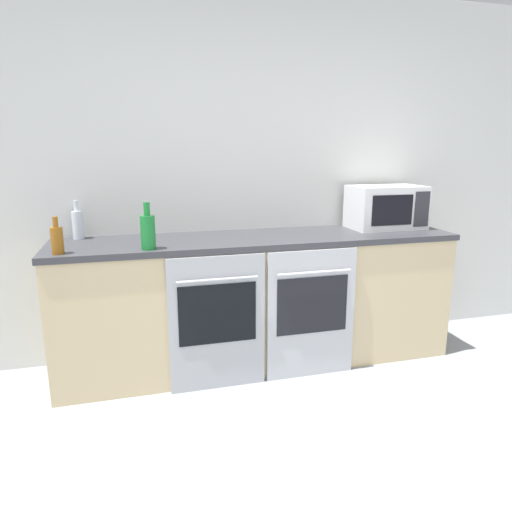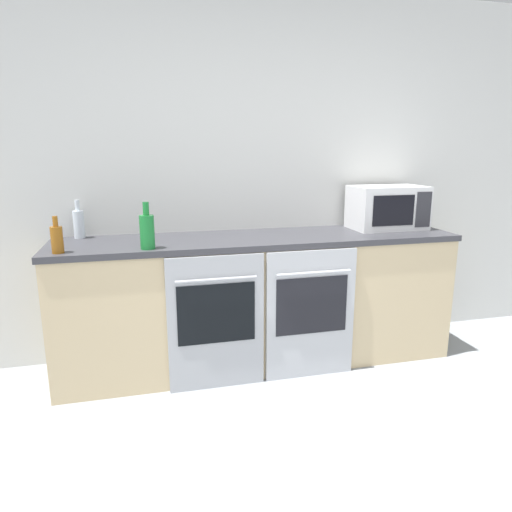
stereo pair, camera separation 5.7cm
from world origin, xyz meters
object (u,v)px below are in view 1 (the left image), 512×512
object	(u,v)px
bottle_clear	(78,224)
oven_left	(217,323)
microwave	(386,207)
bottle_amber	(57,239)
bottle_green	(148,231)
oven_right	(311,313)

from	to	relation	value
bottle_clear	oven_left	bearing A→B (deg)	-33.53
microwave	bottle_clear	world-z (taller)	microwave
oven_left	microwave	bearing A→B (deg)	15.89
oven_left	bottle_amber	bearing A→B (deg)	173.86
microwave	bottle_green	xyz separation A→B (m)	(-1.76, -0.30, -0.05)
oven_right	bottle_amber	bearing A→B (deg)	176.39
oven_right	bottle_green	bearing A→B (deg)	174.96
bottle_clear	bottle_amber	size ratio (longest dim) A/B	1.19
microwave	bottle_clear	size ratio (longest dim) A/B	2.08
oven_left	bottle_amber	world-z (taller)	bottle_amber
oven_right	microwave	size ratio (longest dim) A/B	1.63
oven_right	bottle_amber	size ratio (longest dim) A/B	4.06
microwave	bottle_clear	bearing A→B (deg)	175.83
bottle_green	bottle_clear	size ratio (longest dim) A/B	1.10
oven_right	microwave	xyz separation A→B (m)	(0.74, 0.39, 0.63)
oven_right	microwave	world-z (taller)	microwave
bottle_green	bottle_amber	bearing A→B (deg)	179.29
microwave	bottle_amber	distance (m)	2.28
oven_right	bottle_amber	world-z (taller)	bottle_amber
bottle_amber	microwave	bearing A→B (deg)	7.38
oven_left	bottle_amber	size ratio (longest dim) A/B	4.06
oven_left	bottle_amber	xyz separation A→B (m)	(-0.89, 0.10, 0.56)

